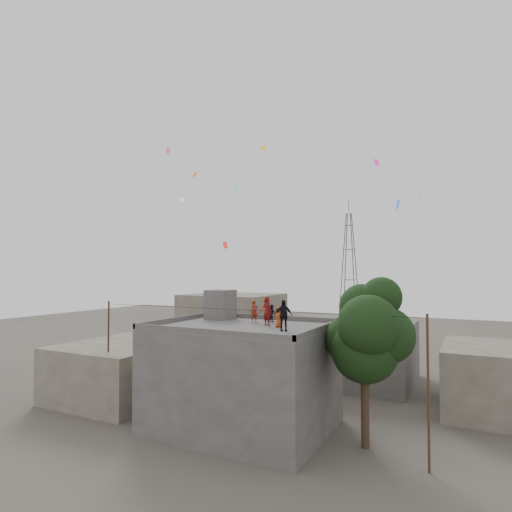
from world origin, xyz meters
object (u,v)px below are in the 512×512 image
at_px(transmission_tower, 349,273).
at_px(person_red_adult, 267,311).
at_px(tree, 368,333).
at_px(person_dark_adult, 283,315).
at_px(stair_head_box, 220,304).

xyz_separation_m(transmission_tower, person_red_adult, (5.19, -39.07, -2.10)).
bearing_deg(tree, person_dark_adult, -161.01).
xyz_separation_m(stair_head_box, person_dark_adult, (6.25, -3.49, -0.14)).
bearing_deg(person_red_adult, tree, -161.30).
height_order(transmission_tower, person_dark_adult, transmission_tower).
distance_m(transmission_tower, person_dark_adult, 41.55).
bearing_deg(transmission_tower, stair_head_box, -88.77).
bearing_deg(transmission_tower, person_red_adult, -82.43).
bearing_deg(person_dark_adult, person_red_adult, 110.45).
distance_m(tree, person_red_adult, 6.24).
relative_size(transmission_tower, person_red_adult, 11.47).
bearing_deg(person_dark_adult, tree, -6.23).
distance_m(tree, transmission_tower, 41.12).
xyz_separation_m(person_red_adult, person_dark_adult, (1.86, -1.82, -0.01)).
relative_size(stair_head_box, person_dark_adult, 1.16).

